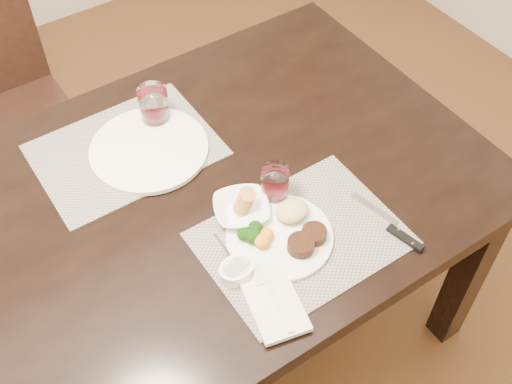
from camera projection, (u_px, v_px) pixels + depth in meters
ground_plane at (145, 374)px, 2.08m from camera, size 4.50×4.50×0.00m
dining_table at (109, 257)px, 1.57m from camera, size 2.00×1.00×0.75m
placemat_near at (301, 239)px, 1.51m from camera, size 0.46×0.34×0.00m
placemat_far at (126, 150)px, 1.69m from camera, size 0.46×0.34×0.00m
dinner_plate at (284, 233)px, 1.50m from camera, size 0.25×0.25×0.04m
napkin_fork at (273, 300)px, 1.39m from camera, size 0.15×0.21×0.02m
steak_knife at (397, 231)px, 1.51m from camera, size 0.05×0.23×0.01m
cracker_bowl at (241, 209)px, 1.54m from camera, size 0.17×0.17×0.06m
sauce_ramekin at (237, 270)px, 1.42m from camera, size 0.08×0.13×0.07m
wine_glass_near at (275, 185)px, 1.56m from camera, size 0.07×0.07×0.09m
far_plate at (149, 149)px, 1.68m from camera, size 0.31×0.31×0.01m
wine_glass_far at (154, 107)px, 1.72m from camera, size 0.08×0.08×0.11m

